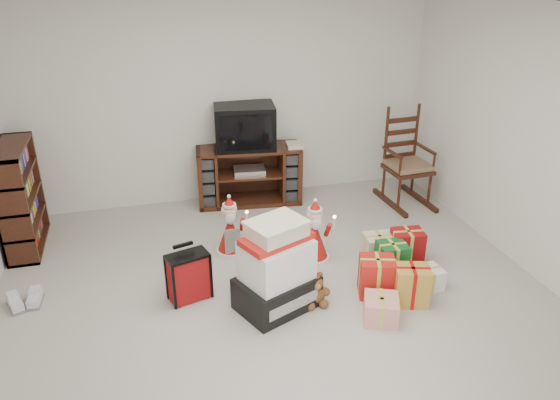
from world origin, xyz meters
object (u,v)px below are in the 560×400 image
object	(u,v)px
rocking_chair	(405,169)
crt_television	(245,126)
gift_pile	(277,271)
mrs_claus_figurine	(230,231)
gift_cluster	(395,272)
santa_figurine	(314,237)
sneaker_pair	(25,301)
tv_stand	(249,175)
teddy_bear	(314,290)
red_suitcase	(189,277)
bookshelf	(20,200)

from	to	relation	value
rocking_chair	crt_television	world-z (taller)	crt_television
gift_pile	mrs_claus_figurine	size ratio (longest dim) A/B	1.29
mrs_claus_figurine	gift_cluster	size ratio (longest dim) A/B	0.53
santa_figurine	mrs_claus_figurine	distance (m)	0.87
gift_pile	sneaker_pair	world-z (taller)	gift_pile
tv_stand	sneaker_pair	bearing A→B (deg)	-139.30
gift_pile	tv_stand	bearing A→B (deg)	60.56
mrs_claus_figurine	gift_cluster	distance (m)	1.71
teddy_bear	tv_stand	bearing A→B (deg)	92.53
red_suitcase	teddy_bear	distance (m)	1.13
tv_stand	rocking_chair	world-z (taller)	rocking_chair
red_suitcase	gift_cluster	distance (m)	1.91
teddy_bear	red_suitcase	bearing A→B (deg)	161.21
tv_stand	gift_pile	world-z (taller)	gift_pile
tv_stand	sneaker_pair	distance (m)	2.92
red_suitcase	teddy_bear	bearing A→B (deg)	-34.75
mrs_claus_figurine	gift_cluster	bearing A→B (deg)	-36.28
santa_figurine	crt_television	bearing A→B (deg)	103.37
rocking_chair	gift_cluster	xyz separation A→B (m)	(-0.95, -1.72, -0.28)
gift_pile	red_suitcase	bearing A→B (deg)	132.84
gift_pile	red_suitcase	xyz separation A→B (m)	(-0.73, 0.32, -0.13)
red_suitcase	santa_figurine	size ratio (longest dim) A/B	0.80
bookshelf	gift_cluster	bearing A→B (deg)	-26.53
sneaker_pair	crt_television	size ratio (longest dim) A/B	0.42
bookshelf	teddy_bear	size ratio (longest dim) A/B	3.57
sneaker_pair	crt_television	xyz separation A→B (m)	(2.36, 1.66, 0.93)
rocking_chair	red_suitcase	xyz separation A→B (m)	(-2.84, -1.44, -0.19)
mrs_claus_figurine	crt_television	xyz separation A→B (m)	(0.42, 1.20, 0.73)
tv_stand	red_suitcase	xyz separation A→B (m)	(-0.97, -1.91, -0.13)
crt_television	santa_figurine	bearing A→B (deg)	-69.42
rocking_chair	gift_pile	bearing A→B (deg)	-143.84
rocking_chair	santa_figurine	xyz separation A→B (m)	(-1.53, -1.08, -0.17)
red_suitcase	mrs_claus_figurine	distance (m)	0.89
tv_stand	mrs_claus_figurine	bearing A→B (deg)	-104.67
bookshelf	red_suitcase	xyz separation A→B (m)	(1.55, -1.43, -0.31)
red_suitcase	santa_figurine	distance (m)	1.35
rocking_chair	gift_cluster	world-z (taller)	rocking_chair
mrs_claus_figurine	rocking_chair	bearing A→B (deg)	17.08
gift_cluster	crt_television	xyz separation A→B (m)	(-0.96, 2.21, 0.84)
mrs_claus_figurine	sneaker_pair	distance (m)	2.01
teddy_bear	mrs_claus_figurine	size ratio (longest dim) A/B	0.49
santa_figurine	mrs_claus_figurine	xyz separation A→B (m)	(-0.79, 0.36, -0.01)
crt_television	gift_pile	bearing A→B (deg)	-87.89
sneaker_pair	rocking_chair	bearing A→B (deg)	3.05
red_suitcase	santa_figurine	world-z (taller)	santa_figurine
bookshelf	gift_pile	world-z (taller)	bookshelf
teddy_bear	crt_television	xyz separation A→B (m)	(-0.14, 2.29, 0.84)
teddy_bear	santa_figurine	xyz separation A→B (m)	(0.24, 0.73, 0.12)
gift_pile	teddy_bear	bearing A→B (deg)	-30.44
red_suitcase	mrs_claus_figurine	bearing A→B (deg)	38.90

